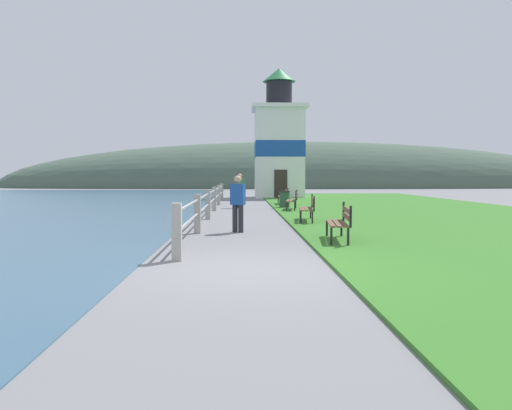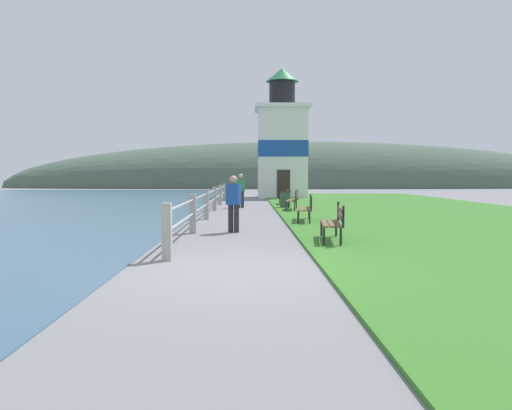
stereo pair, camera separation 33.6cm
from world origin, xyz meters
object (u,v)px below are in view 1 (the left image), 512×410
(park_bench_far, at_px, (293,199))
(person_strolling, at_px, (240,189))
(person_by_railing, at_px, (238,202))
(park_bench_near, at_px, (341,220))
(park_bench_by_lighthouse, at_px, (284,195))
(trash_bin, at_px, (284,200))
(lighthouse, at_px, (279,144))
(park_bench_midway, at_px, (309,207))

(park_bench_far, bearing_deg, person_strolling, -34.74)
(person_strolling, bearing_deg, person_by_railing, 172.17)
(park_bench_near, xyz_separation_m, park_bench_far, (-0.01, 10.66, 0.00))
(park_bench_far, distance_m, park_bench_by_lighthouse, 4.28)
(person_by_railing, distance_m, trash_bin, 10.44)
(park_bench_by_lighthouse, distance_m, trash_bin, 2.52)
(park_bench_by_lighthouse, height_order, trash_bin, park_bench_by_lighthouse)
(park_bench_near, height_order, lighthouse, lighthouse)
(park_bench_near, xyz_separation_m, lighthouse, (0.38, 24.37, 3.33))
(park_bench_by_lighthouse, xyz_separation_m, person_by_railing, (-2.41, -12.70, 0.33))
(park_bench_midway, height_order, person_by_railing, person_by_railing)
(park_bench_far, bearing_deg, park_bench_by_lighthouse, -81.71)
(park_bench_near, distance_m, lighthouse, 24.60)
(lighthouse, relative_size, person_by_railing, 5.79)
(park_bench_midway, bearing_deg, person_strolling, -66.72)
(park_bench_by_lighthouse, xyz_separation_m, trash_bin, (-0.20, -2.51, -0.12))
(park_bench_midway, xyz_separation_m, trash_bin, (-0.19, 7.29, -0.12))
(park_bench_far, bearing_deg, lighthouse, -83.91)
(person_by_railing, bearing_deg, person_strolling, 21.11)
(park_bench_by_lighthouse, bearing_deg, park_bench_far, 92.12)
(lighthouse, bearing_deg, park_bench_by_lighthouse, -92.64)
(park_bench_far, distance_m, person_by_railing, 8.77)
(person_strolling, relative_size, person_by_railing, 1.06)
(park_bench_near, relative_size, park_bench_far, 0.92)
(lighthouse, height_order, person_strolling, lighthouse)
(park_bench_near, relative_size, park_bench_by_lighthouse, 0.95)
(park_bench_far, bearing_deg, trash_bin, -74.56)
(park_bench_far, relative_size, trash_bin, 2.30)
(park_bench_by_lighthouse, relative_size, person_strolling, 1.11)
(park_bench_far, height_order, person_strolling, person_strolling)
(trash_bin, bearing_deg, park_bench_near, -88.84)
(park_bench_midway, relative_size, trash_bin, 2.39)
(person_by_railing, bearing_deg, trash_bin, 9.05)
(lighthouse, xyz_separation_m, person_by_railing, (-2.84, -22.13, -3.00))
(park_bench_near, bearing_deg, person_strolling, -72.81)
(park_bench_by_lighthouse, bearing_deg, park_bench_midway, 91.50)
(park_bench_by_lighthouse, relative_size, trash_bin, 2.23)
(park_bench_midway, relative_size, person_by_railing, 1.25)
(park_bench_midway, distance_m, park_bench_far, 5.52)
(park_bench_midway, height_order, trash_bin, park_bench_midway)
(person_strolling, distance_m, person_by_railing, 10.63)
(park_bench_midway, relative_size, lighthouse, 0.22)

